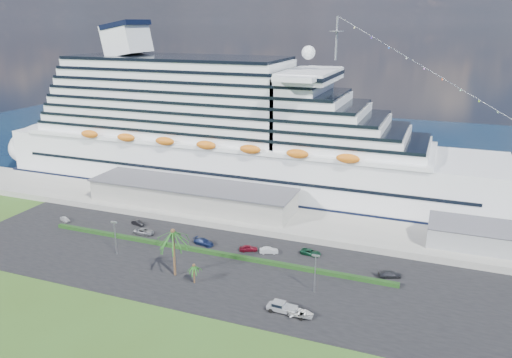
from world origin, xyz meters
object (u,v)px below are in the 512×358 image
at_px(parked_car_3, 204,242).
at_px(pickup_truck, 282,307).
at_px(cruise_ship, 235,138).
at_px(boat_trailer, 301,313).

xyz_separation_m(parked_car_3, pickup_truck, (27.24, -21.44, 0.34)).
distance_m(cruise_ship, parked_car_3, 47.90).
height_order(cruise_ship, boat_trailer, cruise_ship).
bearing_deg(boat_trailer, parked_car_3, 144.77).
height_order(cruise_ship, pickup_truck, cruise_ship).
relative_size(cruise_ship, parked_car_3, 35.84).
bearing_deg(parked_car_3, boat_trailer, -114.09).
height_order(pickup_truck, boat_trailer, pickup_truck).
bearing_deg(cruise_ship, pickup_truck, -60.10).
distance_m(parked_car_3, boat_trailer, 38.11).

